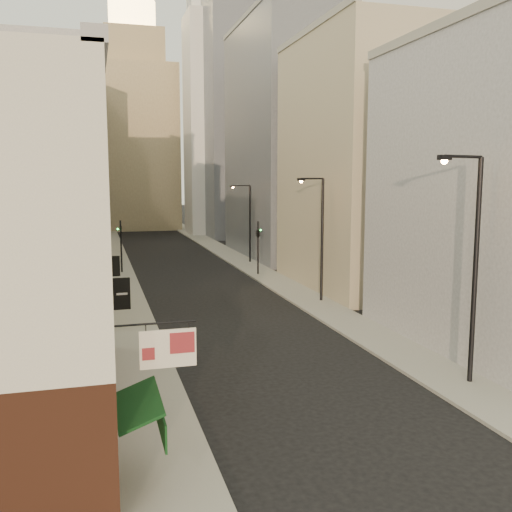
{
  "coord_description": "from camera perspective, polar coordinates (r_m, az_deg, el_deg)",
  "views": [
    {
      "loc": [
        -8.33,
        -12.61,
        8.9
      ],
      "look_at": [
        -0.17,
        16.31,
        4.8
      ],
      "focal_mm": 40.0,
      "sensor_mm": 36.0,
      "label": 1
    }
  ],
  "objects": [
    {
      "name": "sidewalk_left",
      "position": [
        68.21,
        -14.08,
        0.11
      ],
      "size": [
        3.0,
        140.0,
        0.15
      ],
      "primitive_type": "cube",
      "color": "gray",
      "rests_on": "ground"
    },
    {
      "name": "left_bldg_grey",
      "position": [
        54.74,
        -19.82,
        8.47
      ],
      "size": [
        8.0,
        16.0,
        20.0
      ],
      "primitive_type": "cube",
      "color": "gray",
      "rests_on": "ground"
    },
    {
      "name": "traffic_light_right",
      "position": [
        52.17,
        0.2,
        2.2
      ],
      "size": [
        0.73,
        0.73,
        5.0
      ],
      "rotation": [
        0.0,
        0.0,
        2.83
      ],
      "color": "black",
      "rests_on": "ground"
    },
    {
      "name": "sidewalk_right",
      "position": [
        69.78,
        -3.36,
        0.5
      ],
      "size": [
        3.0,
        140.0,
        0.15
      ],
      "primitive_type": "cube",
      "color": "gray",
      "rests_on": "ground"
    },
    {
      "name": "streetlamp_mid",
      "position": [
        40.74,
        6.39,
        2.38
      ],
      "size": [
        2.26,
        0.91,
        8.94
      ],
      "rotation": [
        0.0,
        0.0,
        0.32
      ],
      "color": "black",
      "rests_on": "ground"
    },
    {
      "name": "streetlamp_far",
      "position": [
        59.79,
        -0.81,
        3.73
      ],
      "size": [
        2.15,
        0.22,
        8.2
      ],
      "rotation": [
        0.0,
        0.0,
        -0.0
      ],
      "color": "black",
      "rests_on": "ground"
    },
    {
      "name": "ground",
      "position": [
        17.54,
        16.54,
        -23.07
      ],
      "size": [
        360.0,
        360.0,
        0.0
      ],
      "primitive_type": "plane",
      "color": "black",
      "rests_on": "ground"
    },
    {
      "name": "white_tower",
      "position": [
        92.95,
        -4.42,
        13.75
      ],
      "size": [
        8.0,
        8.0,
        41.5
      ],
      "color": "silver",
      "rests_on": "ground"
    },
    {
      "name": "highrise",
      "position": [
        95.83,
        0.46,
        17.85
      ],
      "size": [
        21.0,
        23.0,
        51.2
      ],
      "color": "gray",
      "rests_on": "ground"
    },
    {
      "name": "near_building_left",
      "position": [
        21.96,
        -22.56,
        -0.36
      ],
      "size": [
        8.3,
        23.04,
        12.3
      ],
      "color": "#582D1E",
      "rests_on": "ground"
    },
    {
      "name": "right_bldg_wingrid",
      "position": [
        65.95,
        2.27,
        11.34
      ],
      "size": [
        8.0,
        20.0,
        26.0
      ],
      "primitive_type": "cube",
      "color": "gray",
      "rests_on": "ground"
    },
    {
      "name": "left_bldg_beige",
      "position": [
        38.79,
        -21.3,
        5.92
      ],
      "size": [
        8.0,
        12.0,
        16.0
      ],
      "primitive_type": "cube",
      "color": "tan",
      "rests_on": "ground"
    },
    {
      "name": "right_bldg_beige",
      "position": [
        47.22,
        9.87,
        9.0
      ],
      "size": [
        8.0,
        16.0,
        20.0
      ],
      "primitive_type": "cube",
      "color": "tan",
      "rests_on": "ground"
    },
    {
      "name": "streetlamp_near",
      "position": [
        25.6,
        20.79,
        -0.1
      ],
      "size": [
        2.53,
        0.84,
        9.84
      ],
      "rotation": [
        0.0,
        0.0,
        0.25
      ],
      "color": "black",
      "rests_on": "ground"
    },
    {
      "name": "right_bldg_grey",
      "position": [
        31.93,
        23.91,
        5.5
      ],
      "size": [
        8.0,
        16.0,
        16.0
      ],
      "primitive_type": "cube",
      "color": "gray",
      "rests_on": "ground"
    },
    {
      "name": "left_bldg_tan",
      "position": [
        72.7,
        -18.8,
        7.05
      ],
      "size": [
        8.0,
        18.0,
        17.0
      ],
      "primitive_type": "cube",
      "color": "#9A855F",
      "rests_on": "ground"
    },
    {
      "name": "clock_tower",
      "position": [
        105.23,
        -11.99,
        12.37
      ],
      "size": [
        14.0,
        14.0,
        44.9
      ],
      "color": "#9A855F",
      "rests_on": "ground"
    },
    {
      "name": "left_bldg_wingrid",
      "position": [
        92.73,
        -18.26,
        9.31
      ],
      "size": [
        8.0,
        20.0,
        24.0
      ],
      "primitive_type": "cube",
      "color": "gray",
      "rests_on": "ground"
    },
    {
      "name": "traffic_light_left",
      "position": [
        54.8,
        -13.37,
        1.93
      ],
      "size": [
        0.59,
        0.52,
        5.0
      ],
      "rotation": [
        0.0,
        0.0,
        3.56
      ],
      "color": "black",
      "rests_on": "ground"
    }
  ]
}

